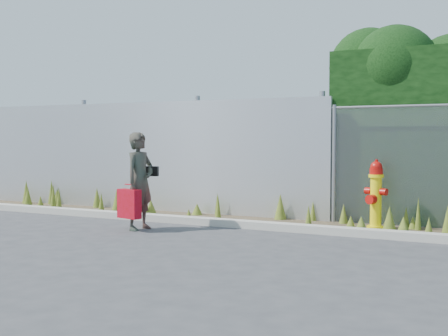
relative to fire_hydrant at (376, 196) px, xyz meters
The scene contains 8 objects.
ground 3.20m from the fire_hydrant, 126.06° to the right, with size 80.00×80.00×0.00m, color #3C3C3F.
curb 2.06m from the fire_hydrant, 158.03° to the right, with size 16.00×0.22×0.12m, color #ACA89B.
weed_strip 1.92m from the fire_hydrant, behind, with size 16.00×1.30×0.54m.
corrugated_fence 5.15m from the fire_hydrant, behind, with size 8.50×0.21×2.30m.
fire_hydrant is the anchor object (origin of this frame).
woman 3.80m from the fire_hydrant, 154.54° to the right, with size 0.57×0.38×1.57m, color #0E5942.
red_tote_bag 3.94m from the fire_hydrant, 152.22° to the right, with size 0.41×0.15×0.54m.
black_shoulder_bag 3.65m from the fire_hydrant, 157.33° to the right, with size 0.21×0.09×0.16m.
Camera 1 is at (3.53, -6.59, 1.46)m, focal length 45.00 mm.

